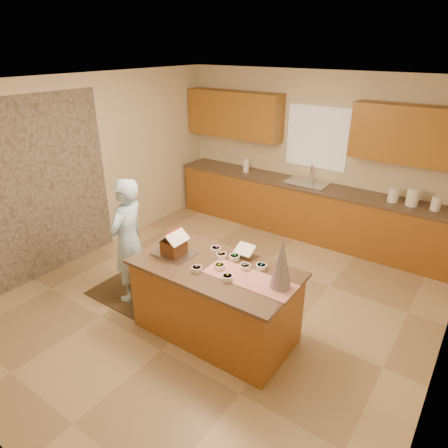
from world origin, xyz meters
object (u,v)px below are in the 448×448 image
(boy, at_px, (128,241))
(island_base, at_px, (215,302))
(tinsel_tree, at_px, (281,263))
(gingerbread_house, at_px, (174,245))

(boy, bearing_deg, island_base, 79.43)
(island_base, bearing_deg, boy, -178.72)
(island_base, bearing_deg, tinsel_tree, 3.67)
(gingerbread_house, bearing_deg, island_base, 5.52)
(island_base, distance_m, tinsel_tree, 1.05)
(island_base, height_order, tinsel_tree, tinsel_tree)
(gingerbread_house, bearing_deg, boy, 178.95)
(gingerbread_house, bearing_deg, tinsel_tree, 4.63)
(tinsel_tree, relative_size, gingerbread_house, 1.95)
(island_base, relative_size, boy, 1.07)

